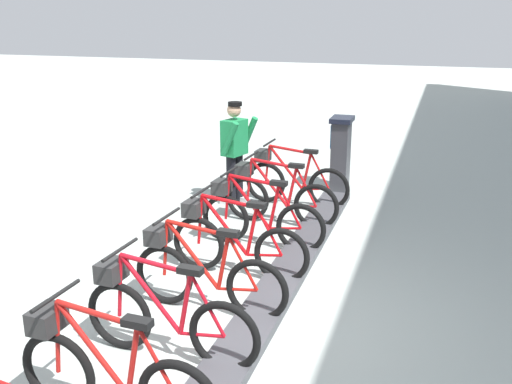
# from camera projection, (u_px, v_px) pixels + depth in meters

# --- Properties ---
(ground_plane) EXTENTS (60.00, 60.00, 0.00)m
(ground_plane) POSITION_uv_depth(u_px,v_px,m) (252.00, 332.00, 5.80)
(ground_plane) COLOR #ADB7AF
(dock_rail_base) EXTENTS (0.44, 9.10, 0.10)m
(dock_rail_base) POSITION_uv_depth(u_px,v_px,m) (252.00, 328.00, 5.79)
(dock_rail_base) COLOR #47474C
(dock_rail_base) RESTS_ON ground
(payment_kiosk) EXTENTS (0.36, 0.52, 1.28)m
(payment_kiosk) POSITION_uv_depth(u_px,v_px,m) (341.00, 152.00, 10.22)
(payment_kiosk) COLOR #38383D
(payment_kiosk) RESTS_ON ground
(bike_docked_0) EXTENTS (1.72, 0.54, 1.02)m
(bike_docked_0) POSITION_uv_depth(u_px,v_px,m) (292.00, 179.00, 9.45)
(bike_docked_0) COLOR black
(bike_docked_0) RESTS_ON ground
(bike_docked_1) EXTENTS (1.72, 0.54, 1.02)m
(bike_docked_1) POSITION_uv_depth(u_px,v_px,m) (276.00, 196.00, 8.61)
(bike_docked_1) COLOR black
(bike_docked_1) RESTS_ON ground
(bike_docked_2) EXTENTS (1.72, 0.54, 1.02)m
(bike_docked_2) POSITION_uv_depth(u_px,v_px,m) (257.00, 216.00, 7.77)
(bike_docked_2) COLOR black
(bike_docked_2) RESTS_ON ground
(bike_docked_3) EXTENTS (1.72, 0.54, 1.02)m
(bike_docked_3) POSITION_uv_depth(u_px,v_px,m) (233.00, 241.00, 6.94)
(bike_docked_3) COLOR black
(bike_docked_3) RESTS_ON ground
(bike_docked_4) EXTENTS (1.72, 0.54, 1.02)m
(bike_docked_4) POSITION_uv_depth(u_px,v_px,m) (203.00, 273.00, 6.10)
(bike_docked_4) COLOR black
(bike_docked_4) RESTS_ON ground
(bike_docked_5) EXTENTS (1.72, 0.54, 1.02)m
(bike_docked_5) POSITION_uv_depth(u_px,v_px,m) (162.00, 315.00, 5.26)
(bike_docked_5) COLOR black
(bike_docked_5) RESTS_ON ground
(bike_docked_6) EXTENTS (1.72, 0.54, 1.02)m
(bike_docked_6) POSITION_uv_depth(u_px,v_px,m) (107.00, 373.00, 4.42)
(bike_docked_6) COLOR black
(bike_docked_6) RESTS_ON ground
(worker_near_rack) EXTENTS (0.57, 0.69, 1.66)m
(worker_near_rack) POSITION_uv_depth(u_px,v_px,m) (235.00, 149.00, 9.37)
(worker_near_rack) COLOR white
(worker_near_rack) RESTS_ON ground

